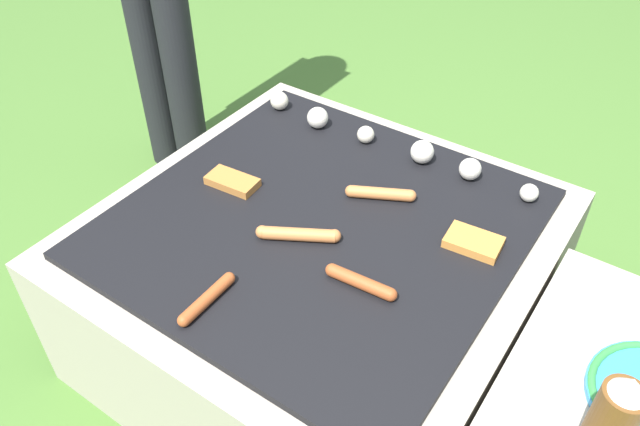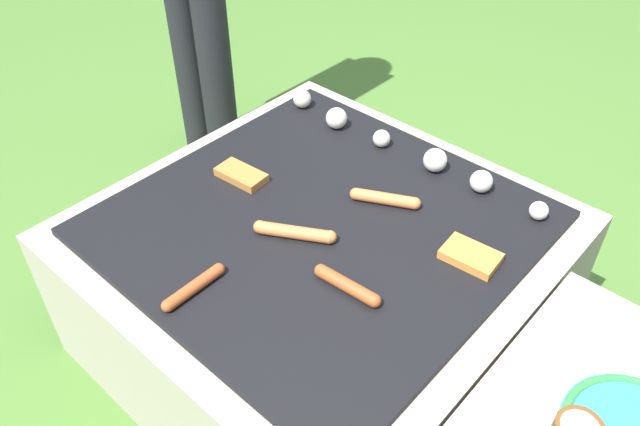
# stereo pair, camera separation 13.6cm
# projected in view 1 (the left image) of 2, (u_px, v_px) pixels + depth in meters

# --- Properties ---
(ground_plane) EXTENTS (14.00, 14.00, 0.00)m
(ground_plane) POSITION_uv_depth(u_px,v_px,m) (320.00, 339.00, 1.64)
(ground_plane) COLOR #47702D
(grill) EXTENTS (0.94, 0.94, 0.42)m
(grill) POSITION_uv_depth(u_px,v_px,m) (320.00, 285.00, 1.51)
(grill) COLOR #A89E8C
(grill) RESTS_ON ground_plane
(sausage_front_center) EXTENTS (0.03, 0.15, 0.02)m
(sausage_front_center) POSITION_uv_depth(u_px,v_px,m) (207.00, 299.00, 1.18)
(sausage_front_center) COLOR #A34C23
(sausage_front_center) RESTS_ON grill
(sausage_back_left) EXTENTS (0.16, 0.11, 0.03)m
(sausage_back_left) POSITION_uv_depth(u_px,v_px,m) (298.00, 234.00, 1.32)
(sausage_back_left) COLOR #C6753D
(sausage_back_left) RESTS_ON grill
(sausage_front_left) EXTENTS (0.15, 0.04, 0.03)m
(sausage_front_left) POSITION_uv_depth(u_px,v_px,m) (361.00, 282.00, 1.21)
(sausage_front_left) COLOR #A34C23
(sausage_front_left) RESTS_ON grill
(sausage_mid_left) EXTENTS (0.15, 0.09, 0.03)m
(sausage_mid_left) POSITION_uv_depth(u_px,v_px,m) (381.00, 193.00, 1.42)
(sausage_mid_left) COLOR #C6753D
(sausage_mid_left) RESTS_ON grill
(bread_slice_left) EXTENTS (0.13, 0.07, 0.02)m
(bread_slice_left) POSITION_uv_depth(u_px,v_px,m) (232.00, 182.00, 1.46)
(bread_slice_left) COLOR #B27033
(bread_slice_left) RESTS_ON grill
(bread_slice_center) EXTENTS (0.12, 0.08, 0.02)m
(bread_slice_center) POSITION_uv_depth(u_px,v_px,m) (473.00, 242.00, 1.30)
(bread_slice_center) COLOR #D18438
(bread_slice_center) RESTS_ON grill
(mushroom_row) EXTENTS (0.76, 0.07, 0.06)m
(mushroom_row) POSITION_uv_depth(u_px,v_px,m) (384.00, 140.00, 1.57)
(mushroom_row) COLOR beige
(mushroom_row) RESTS_ON grill
(condiment_bottle) EXTENTS (0.06, 0.06, 0.21)m
(condiment_bottle) POSITION_uv_depth(u_px,v_px,m) (609.00, 426.00, 0.88)
(condiment_bottle) COLOR brown
(condiment_bottle) RESTS_ON side_ledge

